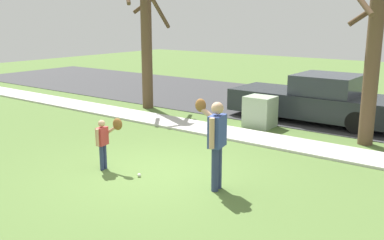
% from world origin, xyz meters
% --- Properties ---
extents(ground_plane, '(48.00, 48.00, 0.00)m').
position_xyz_m(ground_plane, '(0.00, 3.50, 0.00)').
color(ground_plane, '#567538').
extents(sidewalk_strip, '(36.00, 1.20, 0.06)m').
position_xyz_m(sidewalk_strip, '(0.00, 3.60, 0.03)').
color(sidewalk_strip, beige).
rests_on(sidewalk_strip, ground).
extents(road_surface, '(36.00, 6.80, 0.02)m').
position_xyz_m(road_surface, '(0.00, 8.60, 0.01)').
color(road_surface, '#38383A').
rests_on(road_surface, ground).
extents(person_adult, '(0.77, 0.59, 1.70)m').
position_xyz_m(person_adult, '(1.45, 0.00, 1.04)').
color(person_adult, navy).
rests_on(person_adult, ground).
extents(person_child, '(0.47, 0.50, 1.13)m').
position_xyz_m(person_child, '(-1.03, -0.48, 0.72)').
color(person_child, navy).
rests_on(person_child, ground).
extents(baseball, '(0.07, 0.07, 0.07)m').
position_xyz_m(baseball, '(-0.15, -0.41, 0.04)').
color(baseball, white).
rests_on(baseball, ground).
extents(utility_cabinet, '(0.83, 0.73, 0.92)m').
position_xyz_m(utility_cabinet, '(-0.21, 4.85, 0.46)').
color(utility_cabinet, '#9EB293').
rests_on(utility_cabinet, ground).
extents(street_tree_near, '(1.84, 1.88, 4.64)m').
position_xyz_m(street_tree_near, '(2.86, 4.84, 2.48)').
color(street_tree_near, brown).
rests_on(street_tree_near, ground).
extents(street_tree_far, '(1.85, 1.88, 5.11)m').
position_xyz_m(street_tree_far, '(-4.80, 4.93, 2.72)').
color(street_tree_far, brown).
rests_on(street_tree_far, ground).
extents(parked_pickup_dark, '(5.20, 1.95, 1.48)m').
position_xyz_m(parked_pickup_dark, '(0.85, 6.56, 0.67)').
color(parked_pickup_dark, '#23282D').
rests_on(parked_pickup_dark, road_surface).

